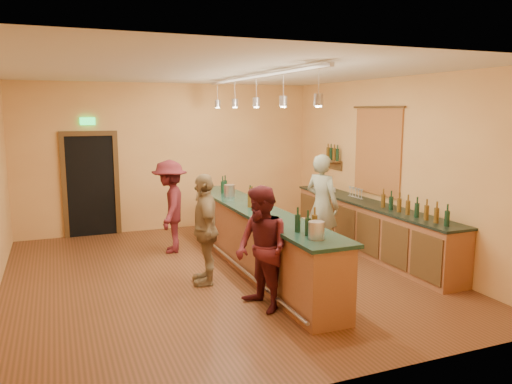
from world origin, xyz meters
name	(u,v)px	position (x,y,z in m)	size (l,w,h in m)	color
floor	(220,275)	(0.00, 0.00, 0.00)	(7.00, 7.00, 0.00)	#553218
ceiling	(218,72)	(0.00, 0.00, 3.20)	(6.50, 7.00, 0.02)	silver
wall_back	(170,157)	(0.00, 3.50, 1.60)	(6.50, 0.02, 3.20)	tan
wall_front	(336,223)	(0.00, -3.50, 1.60)	(6.50, 0.02, 3.20)	tan
wall_right	(391,168)	(3.25, 0.00, 1.60)	(0.02, 7.00, 3.20)	tan
doorway	(91,183)	(-1.70, 3.47, 1.13)	(1.15, 0.09, 2.48)	black
tapestry	(377,152)	(3.23, 0.40, 1.85)	(0.03, 1.40, 1.60)	maroon
bottle_shelf	(333,155)	(3.17, 1.90, 1.67)	(0.17, 0.55, 0.54)	#513B18
back_counter	(370,227)	(2.97, 0.18, 0.49)	(0.60, 4.55, 1.27)	brown
tasting_bar	(256,235)	(0.63, 0.00, 0.61)	(0.73, 5.10, 1.38)	brown
pendant_track	(256,87)	(0.63, 0.00, 2.98)	(0.11, 4.60, 0.50)	silver
bartender	(322,205)	(2.06, 0.37, 0.93)	(0.68, 0.44, 1.85)	gray
customer_a	(262,249)	(0.08, -1.56, 0.83)	(0.81, 0.63, 1.66)	#59191E
customer_b	(205,229)	(-0.32, -0.27, 0.85)	(0.99, 0.41, 1.69)	#997A51
customer_c	(170,206)	(-0.44, 1.63, 0.86)	(1.11, 0.64, 1.72)	#59191E
bar_stool	(303,227)	(1.82, 0.63, 0.49)	(0.31, 0.31, 0.64)	#A37349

